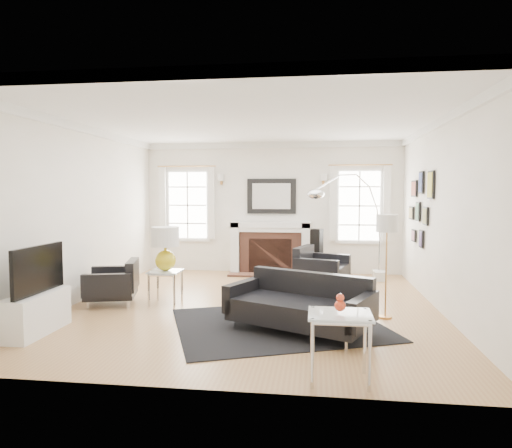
# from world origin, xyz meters

# --- Properties ---
(floor) EXTENTS (6.00, 6.00, 0.00)m
(floor) POSITION_xyz_m (0.00, 0.00, 0.00)
(floor) COLOR #A47345
(floor) RESTS_ON ground
(back_wall) EXTENTS (5.50, 0.04, 2.80)m
(back_wall) POSITION_xyz_m (0.00, 3.00, 1.40)
(back_wall) COLOR white
(back_wall) RESTS_ON floor
(front_wall) EXTENTS (5.50, 0.04, 2.80)m
(front_wall) POSITION_xyz_m (0.00, -3.00, 1.40)
(front_wall) COLOR white
(front_wall) RESTS_ON floor
(left_wall) EXTENTS (0.04, 6.00, 2.80)m
(left_wall) POSITION_xyz_m (-2.75, 0.00, 1.40)
(left_wall) COLOR white
(left_wall) RESTS_ON floor
(right_wall) EXTENTS (0.04, 6.00, 2.80)m
(right_wall) POSITION_xyz_m (2.75, 0.00, 1.40)
(right_wall) COLOR white
(right_wall) RESTS_ON floor
(ceiling) EXTENTS (5.50, 6.00, 0.02)m
(ceiling) POSITION_xyz_m (0.00, 0.00, 2.80)
(ceiling) COLOR white
(ceiling) RESTS_ON back_wall
(crown_molding) EXTENTS (5.50, 6.00, 0.12)m
(crown_molding) POSITION_xyz_m (0.00, 0.00, 2.74)
(crown_molding) COLOR white
(crown_molding) RESTS_ON back_wall
(fireplace) EXTENTS (1.70, 0.69, 1.11)m
(fireplace) POSITION_xyz_m (0.00, 2.79, 0.54)
(fireplace) COLOR white
(fireplace) RESTS_ON floor
(mantel_mirror) EXTENTS (1.05, 0.07, 0.75)m
(mantel_mirror) POSITION_xyz_m (0.00, 2.95, 1.65)
(mantel_mirror) COLOR black
(mantel_mirror) RESTS_ON back_wall
(window_left) EXTENTS (1.24, 0.15, 1.62)m
(window_left) POSITION_xyz_m (-1.85, 2.95, 1.46)
(window_left) COLOR white
(window_left) RESTS_ON back_wall
(window_right) EXTENTS (1.24, 0.15, 1.62)m
(window_right) POSITION_xyz_m (1.85, 2.95, 1.46)
(window_right) COLOR white
(window_right) RESTS_ON back_wall
(gallery_wall) EXTENTS (0.04, 1.73, 1.29)m
(gallery_wall) POSITION_xyz_m (2.72, 1.30, 1.53)
(gallery_wall) COLOR black
(gallery_wall) RESTS_ON right_wall
(tv_unit) EXTENTS (0.35, 1.00, 1.09)m
(tv_unit) POSITION_xyz_m (-2.44, -1.70, 0.33)
(tv_unit) COLOR white
(tv_unit) RESTS_ON floor
(area_rug) EXTENTS (3.21, 2.97, 0.01)m
(area_rug) POSITION_xyz_m (0.47, -0.94, 0.01)
(area_rug) COLOR black
(area_rug) RESTS_ON floor
(sofa) EXTENTS (1.95, 1.47, 0.58)m
(sofa) POSITION_xyz_m (0.77, -1.16, 0.32)
(sofa) COLOR black
(sofa) RESTS_ON floor
(armchair_left) EXTENTS (0.93, 0.99, 0.56)m
(armchair_left) POSITION_xyz_m (-2.15, -0.14, 0.31)
(armchair_left) COLOR black
(armchair_left) RESTS_ON floor
(armchair_right) EXTENTS (1.05, 1.12, 0.62)m
(armchair_right) POSITION_xyz_m (1.02, 1.41, 0.35)
(armchair_right) COLOR black
(armchair_right) RESTS_ON floor
(coffee_table) EXTENTS (0.89, 0.89, 0.40)m
(coffee_table) POSITION_xyz_m (0.27, -0.43, 0.37)
(coffee_table) COLOR silver
(coffee_table) RESTS_ON floor
(side_table_left) EXTENTS (0.47, 0.47, 0.52)m
(side_table_left) POSITION_xyz_m (-1.36, -0.05, 0.42)
(side_table_left) COLOR silver
(side_table_left) RESTS_ON floor
(nesting_table) EXTENTS (0.57, 0.48, 0.63)m
(nesting_table) POSITION_xyz_m (1.17, -2.65, 0.51)
(nesting_table) COLOR silver
(nesting_table) RESTS_ON floor
(gourd_lamp) EXTENTS (0.42, 0.42, 0.68)m
(gourd_lamp) POSITION_xyz_m (-1.36, -0.05, 0.91)
(gourd_lamp) COLOR gold
(gourd_lamp) RESTS_ON side_table_left
(orange_vase) EXTENTS (0.10, 0.10, 0.16)m
(orange_vase) POSITION_xyz_m (1.17, -2.65, 0.72)
(orange_vase) COLOR red
(orange_vase) RESTS_ON nesting_table
(arc_floor_lamp) EXTENTS (1.52, 1.41, 2.15)m
(arc_floor_lamp) POSITION_xyz_m (1.57, 1.81, 1.16)
(arc_floor_lamp) COLOR silver
(arc_floor_lamp) RESTS_ON floor
(stick_floor_lamp) EXTENTS (0.29, 0.29, 1.43)m
(stick_floor_lamp) POSITION_xyz_m (1.91, -0.44, 1.24)
(stick_floor_lamp) COLOR #B88040
(stick_floor_lamp) RESTS_ON floor
(speaker_tower) EXTENTS (0.27, 0.27, 1.01)m
(speaker_tower) POSITION_xyz_m (0.97, 2.19, 0.51)
(speaker_tower) COLOR black
(speaker_tower) RESTS_ON floor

